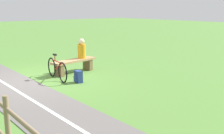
{
  "coord_description": "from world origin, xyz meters",
  "views": [
    {
      "loc": [
        4.09,
        8.73,
        2.46
      ],
      "look_at": [
        -1.05,
        2.72,
        0.75
      ],
      "focal_mm": 44.81,
      "sensor_mm": 36.0,
      "label": 1
    }
  ],
  "objects": [
    {
      "name": "backpack",
      "position": [
        -0.89,
        1.19,
        0.2
      ],
      "size": [
        0.26,
        0.31,
        0.4
      ],
      "rotation": [
        0.0,
        0.0,
        4.57
      ],
      "color": "navy",
      "rests_on": "ground_plane"
    },
    {
      "name": "bench",
      "position": [
        -1.55,
        -0.08,
        0.36
      ],
      "size": [
        1.93,
        0.7,
        0.51
      ],
      "rotation": [
        0.0,
        0.0,
        0.13
      ],
      "color": "#A88456",
      "rests_on": "ground_plane"
    },
    {
      "name": "ground_plane",
      "position": [
        0.0,
        0.0,
        0.0
      ],
      "size": [
        80.0,
        80.0,
        0.0
      ],
      "primitive_type": "plane",
      "color": "#548438"
    },
    {
      "name": "bicycle",
      "position": [
        -0.55,
        0.38,
        0.37
      ],
      "size": [
        0.28,
        1.68,
        0.88
      ],
      "rotation": [
        0.0,
        0.0,
        1.43
      ],
      "color": "black",
      "rests_on": "ground_plane"
    },
    {
      "name": "paved_path",
      "position": [
        1.14,
        4.0,
        0.01
      ],
      "size": [
        2.69,
        36.03,
        0.02
      ],
      "primitive_type": "cube",
      "rotation": [
        0.0,
        0.0,
        -0.02
      ],
      "color": "#66605E",
      "rests_on": "ground_plane"
    },
    {
      "name": "path_centre_line",
      "position": [
        1.14,
        4.0,
        0.02
      ],
      "size": [
        0.85,
        31.99,
        0.0
      ],
      "primitive_type": "cube",
      "rotation": [
        0.0,
        0.0,
        -0.02
      ],
      "color": "silver",
      "rests_on": "paved_path"
    },
    {
      "name": "person_seated",
      "position": [
        -1.95,
        -0.13,
        0.86
      ],
      "size": [
        0.34,
        0.34,
        0.77
      ],
      "rotation": [
        0.0,
        0.0,
        0.13
      ],
      "color": "orange",
      "rests_on": "bench"
    }
  ]
}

